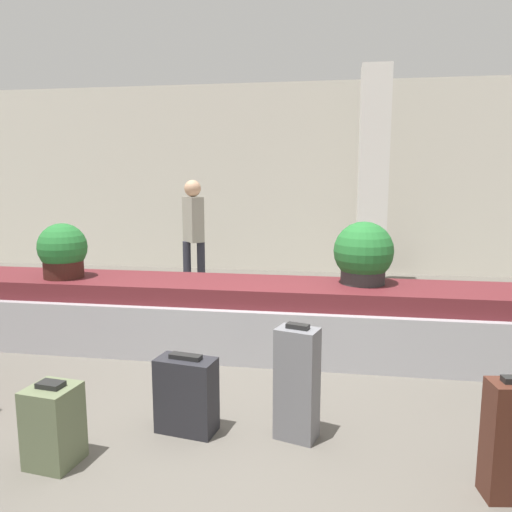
{
  "coord_description": "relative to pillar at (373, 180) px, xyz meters",
  "views": [
    {
      "loc": [
        0.73,
        -2.93,
        1.65
      ],
      "look_at": [
        0.0,
        1.6,
        0.91
      ],
      "focal_mm": 35.0,
      "sensor_mm": 36.0,
      "label": 1
    }
  ],
  "objects": [
    {
      "name": "ground_plane",
      "position": [
        -1.24,
        -4.61,
        -1.6
      ],
      "size": [
        18.0,
        18.0,
        0.0
      ],
      "primitive_type": "plane",
      "color": "#59544C"
    },
    {
      "name": "back_wall",
      "position": [
        -1.24,
        1.07,
        0.0
      ],
      "size": [
        18.0,
        0.06,
        3.2
      ],
      "color": "beige",
      "rests_on": "ground_plane"
    },
    {
      "name": "carousel",
      "position": [
        -1.24,
        -3.01,
        -1.28
      ],
      "size": [
        8.06,
        0.93,
        0.66
      ],
      "color": "#9E9EA3",
      "rests_on": "ground_plane"
    },
    {
      "name": "pillar",
      "position": [
        0.0,
        0.0,
        0.0
      ],
      "size": [
        0.42,
        0.42,
        3.2
      ],
      "color": "silver",
      "rests_on": "ground_plane"
    },
    {
      "name": "suitcase_1",
      "position": [
        -2.09,
        -5.09,
        -1.36
      ],
      "size": [
        0.3,
        0.29,
        0.5
      ],
      "rotation": [
        0.0,
        0.0,
        -0.13
      ],
      "color": "#5B6647",
      "rests_on": "ground_plane"
    },
    {
      "name": "suitcase_2",
      "position": [
        0.4,
        -5.0,
        -1.28
      ],
      "size": [
        0.28,
        0.21,
        0.66
      ],
      "rotation": [
        0.0,
        0.0,
        0.14
      ],
      "color": "#472319",
      "rests_on": "ground_plane"
    },
    {
      "name": "suitcase_5",
      "position": [
        -1.44,
        -4.61,
        -1.35
      ],
      "size": [
        0.41,
        0.26,
        0.52
      ],
      "rotation": [
        0.0,
        0.0,
        -0.17
      ],
      "color": "#232328",
      "rests_on": "ground_plane"
    },
    {
      "name": "suitcase_6",
      "position": [
        -0.73,
        -4.58,
        -1.24
      ],
      "size": [
        0.29,
        0.24,
        0.75
      ],
      "rotation": [
        0.0,
        0.0,
        -0.29
      ],
      "color": "slate",
      "rests_on": "ground_plane"
    },
    {
      "name": "potted_plant_0",
      "position": [
        -3.15,
        -3.09,
        -0.68
      ],
      "size": [
        0.47,
        0.47,
        0.54
      ],
      "color": "#381914",
      "rests_on": "carousel"
    },
    {
      "name": "potted_plant_1",
      "position": [
        -0.26,
        -2.9,
        -0.66
      ],
      "size": [
        0.55,
        0.55,
        0.58
      ],
      "color": "#2D2D2D",
      "rests_on": "carousel"
    },
    {
      "name": "traveler_0",
      "position": [
        -2.43,
        -1.01,
        -0.65
      ],
      "size": [
        0.35,
        0.36,
        1.6
      ],
      "rotation": [
        0.0,
        0.0,
        2.28
      ],
      "color": "#282833",
      "rests_on": "ground_plane"
    }
  ]
}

